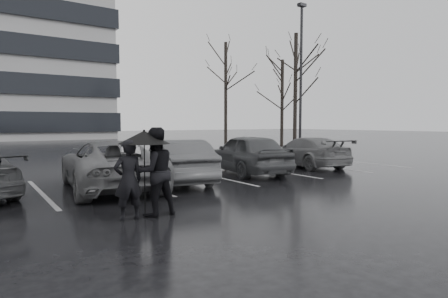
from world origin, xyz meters
TOP-DOWN VIEW (x-y plane):
  - ground at (0.00, 0.00)m, footprint 160.00×160.00m
  - car_main at (2.09, 2.57)m, footprint 2.44×4.64m
  - car_west_a at (-1.08, 2.14)m, footprint 2.26×4.41m
  - car_west_b at (-3.21, 2.18)m, footprint 2.88×5.30m
  - car_east at (5.60, 2.85)m, footprint 2.52×4.68m
  - pedestrian_left at (-4.00, -1.54)m, footprint 0.58×0.38m
  - pedestrian_right at (-3.43, -1.51)m, footprint 0.91×0.73m
  - umbrella at (-3.61, -1.44)m, footprint 1.05×1.05m
  - lamp_post at (8.47, 6.05)m, footprint 0.45×0.45m
  - stall_stripes at (-0.80, 2.50)m, footprint 19.72×5.00m
  - tree_east at (12.00, 10.00)m, footprint 0.26×0.26m
  - tree_ne at (14.50, 14.00)m, footprint 0.26×0.26m
  - tree_north at (11.00, 17.00)m, footprint 0.26×0.26m

SIDE VIEW (x-z plane):
  - ground at x=0.00m, z-range 0.00..0.00m
  - stall_stripes at x=-0.80m, z-range 0.00..0.00m
  - car_east at x=5.60m, z-range 0.00..1.29m
  - car_west_a at x=-1.08m, z-range 0.00..1.38m
  - car_west_b at x=-3.21m, z-range 0.00..1.41m
  - car_main at x=2.09m, z-range 0.00..1.50m
  - pedestrian_left at x=-4.00m, z-range 0.00..1.59m
  - pedestrian_right at x=-3.43m, z-range 0.00..1.82m
  - umbrella at x=-3.61m, z-range 0.73..2.51m
  - tree_ne at x=14.50m, z-range 0.00..7.00m
  - lamp_post at x=8.47m, z-range -0.35..7.97m
  - tree_east at x=12.00m, z-range 0.00..8.00m
  - tree_north at x=11.00m, z-range 0.00..8.50m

